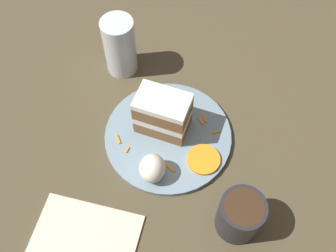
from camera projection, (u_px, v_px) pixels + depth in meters
name	position (u px, v px, depth m)	size (l,w,h in m)	color
ground_plane	(145.00, 162.00, 0.78)	(6.00, 6.00, 0.00)	#4C4742
dining_table	(144.00, 158.00, 0.77)	(1.03, 0.88, 0.03)	#4C422D
plate	(168.00, 136.00, 0.77)	(0.25, 0.25, 0.01)	gray
cake_slice	(163.00, 113.00, 0.73)	(0.08, 0.11, 0.09)	brown
cream_dollop	(152.00, 168.00, 0.70)	(0.05, 0.05, 0.05)	white
orange_garnish	(204.00, 157.00, 0.73)	(0.06, 0.06, 0.01)	orange
carrot_shreds_scatter	(175.00, 138.00, 0.76)	(0.14, 0.20, 0.00)	orange
drinking_glass	(120.00, 49.00, 0.81)	(0.07, 0.07, 0.13)	silver
coffee_mug	(240.00, 215.00, 0.64)	(0.08, 0.08, 0.09)	#232328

